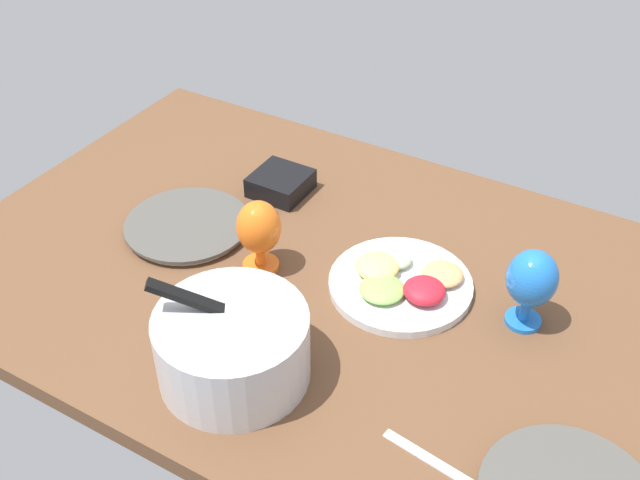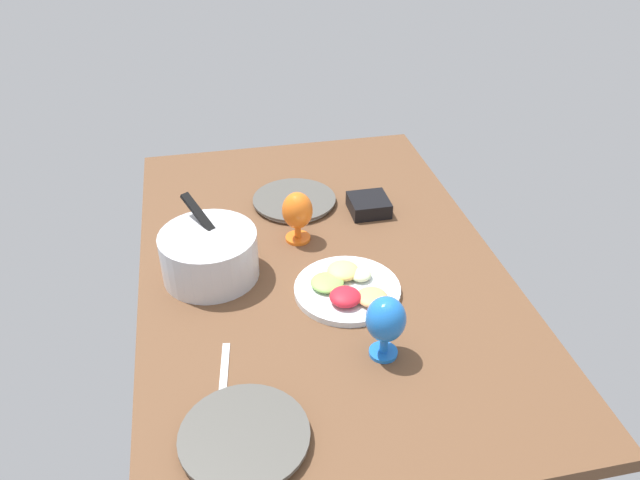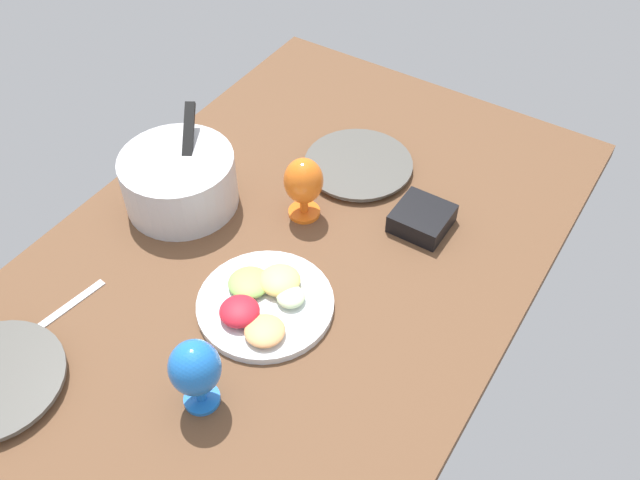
{
  "view_description": "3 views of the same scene",
  "coord_description": "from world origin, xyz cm",
  "px_view_note": "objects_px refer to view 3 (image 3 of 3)",
  "views": [
    {
      "loc": [
        -60.21,
        106.07,
        105.03
      ],
      "look_at": [
        4.82,
        -5.83,
        3.75
      ],
      "focal_mm": 43.4,
      "sensor_mm": 36.0,
      "label": 1
    },
    {
      "loc": [
        -145.11,
        30.4,
        109.61
      ],
      "look_at": [
        6.22,
        -1.23,
        3.75
      ],
      "focal_mm": 35.24,
      "sensor_mm": 36.0,
      "label": 2
    },
    {
      "loc": [
        -85.66,
        -63.27,
        117.37
      ],
      "look_at": [
        4.93,
        -5.66,
        3.75
      ],
      "focal_mm": 38.86,
      "sensor_mm": 36.0,
      "label": 3
    }
  ],
  "objects_px": {
    "hurricane_glass_blue": "(195,369)",
    "square_bowl_black": "(422,218)",
    "mixing_bowl": "(179,179)",
    "hurricane_glass_orange": "(304,183)",
    "fruit_platter": "(264,302)",
    "dinner_plate_right": "(358,165)"
  },
  "relations": [
    {
      "from": "hurricane_glass_blue",
      "to": "mixing_bowl",
      "type": "bearing_deg",
      "value": 43.81
    },
    {
      "from": "dinner_plate_right",
      "to": "square_bowl_black",
      "type": "distance_m",
      "value": 0.25
    },
    {
      "from": "square_bowl_black",
      "to": "hurricane_glass_orange",
      "type": "bearing_deg",
      "value": 113.87
    },
    {
      "from": "hurricane_glass_blue",
      "to": "square_bowl_black",
      "type": "height_order",
      "value": "hurricane_glass_blue"
    },
    {
      "from": "hurricane_glass_blue",
      "to": "dinner_plate_right",
      "type": "bearing_deg",
      "value": 6.9
    },
    {
      "from": "dinner_plate_right",
      "to": "mixing_bowl",
      "type": "distance_m",
      "value": 0.46
    },
    {
      "from": "dinner_plate_right",
      "to": "fruit_platter",
      "type": "relative_size",
      "value": 0.95
    },
    {
      "from": "fruit_platter",
      "to": "square_bowl_black",
      "type": "relative_size",
      "value": 2.33
    },
    {
      "from": "dinner_plate_right",
      "to": "mixing_bowl",
      "type": "height_order",
      "value": "mixing_bowl"
    },
    {
      "from": "mixing_bowl",
      "to": "hurricane_glass_orange",
      "type": "relative_size",
      "value": 1.68
    },
    {
      "from": "hurricane_glass_orange",
      "to": "square_bowl_black",
      "type": "bearing_deg",
      "value": -66.13
    },
    {
      "from": "dinner_plate_right",
      "to": "hurricane_glass_orange",
      "type": "bearing_deg",
      "value": 173.13
    },
    {
      "from": "fruit_platter",
      "to": "hurricane_glass_blue",
      "type": "height_order",
      "value": "hurricane_glass_blue"
    },
    {
      "from": "mixing_bowl",
      "to": "hurricane_glass_orange",
      "type": "bearing_deg",
      "value": -65.35
    },
    {
      "from": "dinner_plate_right",
      "to": "hurricane_glass_orange",
      "type": "relative_size",
      "value": 1.71
    },
    {
      "from": "dinner_plate_right",
      "to": "fruit_platter",
      "type": "height_order",
      "value": "fruit_platter"
    },
    {
      "from": "dinner_plate_right",
      "to": "square_bowl_black",
      "type": "relative_size",
      "value": 2.22
    },
    {
      "from": "hurricane_glass_orange",
      "to": "fruit_platter",
      "type": "bearing_deg",
      "value": -163.21
    },
    {
      "from": "square_bowl_black",
      "to": "hurricane_glass_blue",
      "type": "bearing_deg",
      "value": 167.65
    },
    {
      "from": "dinner_plate_right",
      "to": "mixing_bowl",
      "type": "relative_size",
      "value": 1.02
    },
    {
      "from": "mixing_bowl",
      "to": "hurricane_glass_blue",
      "type": "height_order",
      "value": "mixing_bowl"
    },
    {
      "from": "mixing_bowl",
      "to": "hurricane_glass_orange",
      "type": "distance_m",
      "value": 0.3
    }
  ]
}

